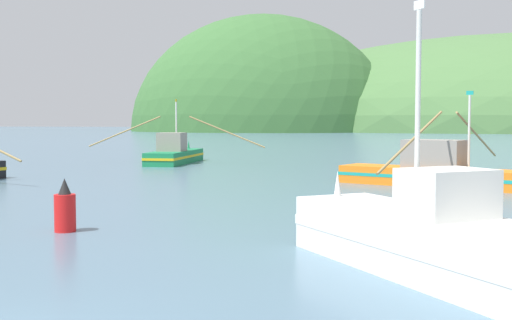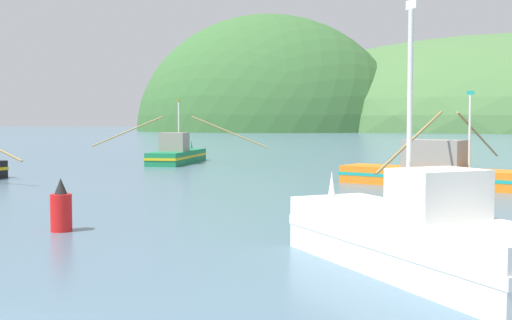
{
  "view_description": "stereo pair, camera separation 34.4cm",
  "coord_description": "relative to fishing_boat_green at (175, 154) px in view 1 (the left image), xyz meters",
  "views": [
    {
      "loc": [
        6.16,
        -7.86,
        3.47
      ],
      "look_at": [
        -0.86,
        24.87,
        1.4
      ],
      "focal_mm": 45.56,
      "sensor_mm": 36.0,
      "label": 1
    },
    {
      "loc": [
        6.5,
        -7.79,
        3.47
      ],
      "look_at": [
        -0.86,
        24.87,
        1.4
      ],
      "focal_mm": 45.56,
      "sensor_mm": 36.0,
      "label": 2
    }
  ],
  "objects": [
    {
      "name": "channel_buoy",
      "position": [
        7.26,
        -30.99,
        -0.05
      ],
      "size": [
        0.66,
        0.66,
        1.67
      ],
      "color": "red",
      "rests_on": "ground"
    },
    {
      "name": "hill_mid_left",
      "position": [
        57.39,
        205.12,
        -0.75
      ],
      "size": [
        218.96,
        175.17,
        67.44
      ],
      "primitive_type": "ellipsoid",
      "color": "#47703D",
      "rests_on": "ground"
    },
    {
      "name": "fishing_boat_white",
      "position": [
        17.91,
        -34.28,
        0.06
      ],
      "size": [
        6.55,
        7.68,
        6.16
      ],
      "rotation": [
        0.0,
        0.0,
        2.21
      ],
      "color": "white",
      "rests_on": "ground"
    },
    {
      "name": "fishing_boat_green",
      "position": [
        0.0,
        0.0,
        0.0
      ],
      "size": [
        14.62,
        9.13,
        5.14
      ],
      "rotation": [
        0.0,
        0.0,
        1.62
      ],
      "color": "#197A47",
      "rests_on": "ground"
    },
    {
      "name": "hill_far_center",
      "position": [
        -23.99,
        150.78,
        -0.75
      ],
      "size": [
        83.08,
        66.46,
        72.38
      ],
      "primitive_type": "ellipsoid",
      "color": "#386633",
      "rests_on": "ground"
    },
    {
      "name": "fishing_boat_orange",
      "position": [
        19.82,
        -14.45,
        0.01
      ],
      "size": [
        11.6,
        15.78,
        4.94
      ],
      "rotation": [
        0.0,
        0.0,
        5.87
      ],
      "color": "orange",
      "rests_on": "ground"
    }
  ]
}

